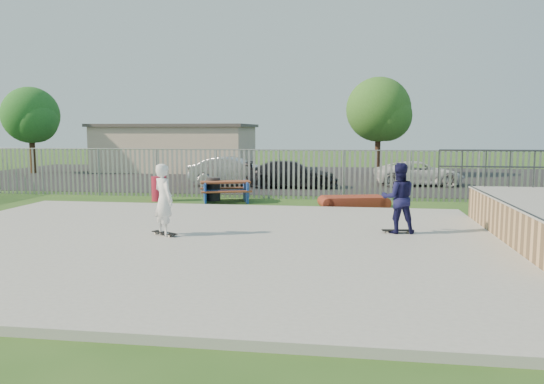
# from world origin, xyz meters

# --- Properties ---
(ground) EXTENTS (120.00, 120.00, 0.00)m
(ground) POSITION_xyz_m (0.00, 0.00, 0.00)
(ground) COLOR #2C541D
(ground) RESTS_ON ground
(concrete_slab) EXTENTS (15.00, 12.00, 0.15)m
(concrete_slab) POSITION_xyz_m (0.00, 0.00, 0.07)
(concrete_slab) COLOR #9C9C97
(concrete_slab) RESTS_ON ground
(fence) EXTENTS (26.04, 16.02, 2.00)m
(fence) POSITION_xyz_m (1.00, 4.59, 1.00)
(fence) COLOR gray
(fence) RESTS_ON ground
(picnic_table) EXTENTS (2.31, 2.08, 0.81)m
(picnic_table) POSITION_xyz_m (-0.93, 7.76, 0.41)
(picnic_table) COLOR brown
(picnic_table) RESTS_ON ground
(funbox) EXTENTS (2.26, 1.51, 0.41)m
(funbox) POSITION_xyz_m (4.03, 6.89, 0.21)
(funbox) COLOR maroon
(funbox) RESTS_ON ground
(trash_bin_red) EXTENTS (0.58, 0.58, 0.97)m
(trash_bin_red) POSITION_xyz_m (-3.61, 7.66, 0.49)
(trash_bin_red) COLOR maroon
(trash_bin_red) RESTS_ON ground
(trash_bin_grey) EXTENTS (0.55, 0.55, 0.92)m
(trash_bin_grey) POSITION_xyz_m (-1.50, 8.07, 0.46)
(trash_bin_grey) COLOR #292A2C
(trash_bin_grey) RESTS_ON ground
(parking_lot) EXTENTS (40.00, 18.00, 0.02)m
(parking_lot) POSITION_xyz_m (0.00, 19.00, 0.01)
(parking_lot) COLOR black
(parking_lot) RESTS_ON ground
(car_silver) EXTENTS (4.44, 1.72, 1.44)m
(car_silver) POSITION_xyz_m (-1.89, 13.50, 0.74)
(car_silver) COLOR #B6B6BB
(car_silver) RESTS_ON parking_lot
(car_dark) EXTENTS (4.61, 2.21, 1.29)m
(car_dark) POSITION_xyz_m (1.09, 13.15, 0.67)
(car_dark) COLOR black
(car_dark) RESTS_ON parking_lot
(car_white) EXTENTS (4.60, 2.52, 1.22)m
(car_white) POSITION_xyz_m (7.31, 15.03, 0.63)
(car_white) COLOR silver
(car_white) RESTS_ON parking_lot
(building) EXTENTS (10.40, 6.40, 3.20)m
(building) POSITION_xyz_m (-8.00, 23.00, 1.61)
(building) COLOR beige
(building) RESTS_ON ground
(tree_left) EXTENTS (3.60, 3.60, 5.55)m
(tree_left) POSITION_xyz_m (-16.48, 19.38, 3.73)
(tree_left) COLOR #422D1A
(tree_left) RESTS_ON ground
(tree_mid) EXTENTS (3.86, 3.86, 5.95)m
(tree_mid) POSITION_xyz_m (5.52, 20.34, 4.01)
(tree_mid) COLOR #42291A
(tree_mid) RESTS_ON ground
(skateboard_a) EXTENTS (0.82, 0.30, 0.08)m
(skateboard_a) POSITION_xyz_m (5.12, 1.51, 0.19)
(skateboard_a) COLOR black
(skateboard_a) RESTS_ON concrete_slab
(skateboard_b) EXTENTS (0.79, 0.59, 0.08)m
(skateboard_b) POSITION_xyz_m (-0.75, 0.32, 0.19)
(skateboard_b) COLOR black
(skateboard_b) RESTS_ON concrete_slab
(skater_navy) EXTENTS (0.96, 0.79, 1.81)m
(skater_navy) POSITION_xyz_m (5.12, 1.51, 1.06)
(skater_navy) COLOR #13133C
(skater_navy) RESTS_ON concrete_slab
(skater_white) EXTENTS (0.78, 0.76, 1.81)m
(skater_white) POSITION_xyz_m (-0.75, 0.32, 1.06)
(skater_white) COLOR white
(skater_white) RESTS_ON concrete_slab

